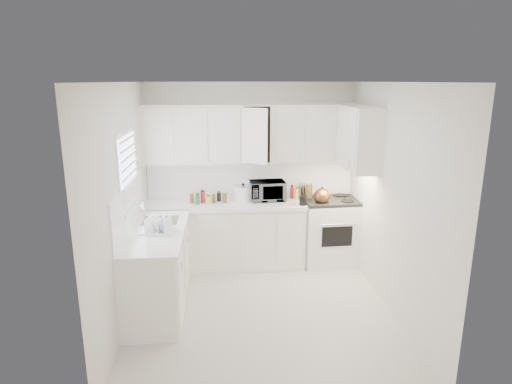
{
  "coord_description": "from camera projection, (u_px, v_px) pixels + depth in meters",
  "views": [
    {
      "loc": [
        -0.44,
        -4.58,
        2.61
      ],
      "look_at": [
        0.0,
        0.7,
        1.25
      ],
      "focal_mm": 30.43,
      "sensor_mm": 36.0,
      "label": 1
    }
  ],
  "objects": [
    {
      "name": "sauce_right_3",
      "position": [
        303.0,
        193.0,
        6.26
      ],
      "size": [
        0.06,
        0.06,
        0.19
      ],
      "primitive_type": "cylinder",
      "color": "black",
      "rests_on": "countertop_back"
    },
    {
      "name": "wall_back",
      "position": [
        251.0,
        173.0,
        6.33
      ],
      "size": [
        3.0,
        0.0,
        3.0
      ],
      "primitive_type": "plane",
      "rotation": [
        1.57,
        0.0,
        0.0
      ],
      "color": "white",
      "rests_on": "ground"
    },
    {
      "name": "rice_cooker",
      "position": [
        243.0,
        192.0,
        6.17
      ],
      "size": [
        0.3,
        0.3,
        0.25
      ],
      "primitive_type": null,
      "rotation": [
        0.0,
        0.0,
        0.2
      ],
      "color": "white",
      "rests_on": "countertop_back"
    },
    {
      "name": "floor",
      "position": [
        261.0,
        309.0,
        5.11
      ],
      "size": [
        3.2,
        3.2,
        0.0
      ],
      "primitive_type": "plane",
      "color": "silver",
      "rests_on": "ground"
    },
    {
      "name": "spice_left_5",
      "position": [
        219.0,
        198.0,
        6.1
      ],
      "size": [
        0.06,
        0.06,
        0.13
      ],
      "primitive_type": "cylinder",
      "color": "black",
      "rests_on": "countertop_back"
    },
    {
      "name": "lower_cabinets_back",
      "position": [
        226.0,
        236.0,
        6.22
      ],
      "size": [
        2.22,
        0.6,
        0.9
      ],
      "primitive_type": null,
      "color": "white",
      "rests_on": "floor"
    },
    {
      "name": "sink",
      "position": [
        160.0,
        211.0,
        5.28
      ],
      "size": [
        0.42,
        0.38,
        0.3
      ],
      "primitive_type": null,
      "color": "gray",
      "rests_on": "countertop_left"
    },
    {
      "name": "microwave",
      "position": [
        267.0,
        189.0,
        6.19
      ],
      "size": [
        0.52,
        0.31,
        0.34
      ],
      "primitive_type": "imported",
      "rotation": [
        0.0,
        0.0,
        0.07
      ],
      "color": "gray",
      "rests_on": "countertop_back"
    },
    {
      "name": "frying_pan",
      "position": [
        341.0,
        196.0,
        6.39
      ],
      "size": [
        0.32,
        0.48,
        0.04
      ],
      "primitive_type": null,
      "rotation": [
        0.0,
        0.0,
        0.12
      ],
      "color": "black",
      "rests_on": "stove"
    },
    {
      "name": "window_blinds",
      "position": [
        129.0,
        177.0,
        4.94
      ],
      "size": [
        0.06,
        0.96,
        1.06
      ],
      "primitive_type": null,
      "color": "white",
      "rests_on": "wall_left"
    },
    {
      "name": "upper_cabinets_right",
      "position": [
        357.0,
        169.0,
        5.64
      ],
      "size": [
        0.33,
        0.9,
        0.8
      ],
      "primitive_type": null,
      "color": "white",
      "rests_on": "wall_right"
    },
    {
      "name": "utensil_crock",
      "position": [
        303.0,
        194.0,
        5.93
      ],
      "size": [
        0.12,
        0.12,
        0.32
      ],
      "primitive_type": null,
      "rotation": [
        0.0,
        0.0,
        -0.1
      ],
      "color": "black",
      "rests_on": "countertop_back"
    },
    {
      "name": "backsplash_left",
      "position": [
        128.0,
        208.0,
        4.88
      ],
      "size": [
        0.02,
        1.6,
        0.55
      ],
      "primitive_type": "cube",
      "color": "white",
      "rests_on": "wall_left"
    },
    {
      "name": "sauce_right_0",
      "position": [
        291.0,
        192.0,
        6.31
      ],
      "size": [
        0.06,
        0.06,
        0.19
      ],
      "primitive_type": "cylinder",
      "color": "red",
      "rests_on": "countertop_back"
    },
    {
      "name": "wall_right",
      "position": [
        393.0,
        200.0,
        4.91
      ],
      "size": [
        0.0,
        3.2,
        3.2
      ],
      "primitive_type": "plane",
      "rotation": [
        1.57,
        0.0,
        -1.57
      ],
      "color": "white",
      "rests_on": "ground"
    },
    {
      "name": "spice_left_3",
      "position": [
        208.0,
        198.0,
        6.09
      ],
      "size": [
        0.06,
        0.06,
        0.13
      ],
      "primitive_type": "cylinder",
      "color": "#D7F138",
      "rests_on": "countertop_back"
    },
    {
      "name": "stove",
      "position": [
        330.0,
        222.0,
        6.31
      ],
      "size": [
        0.84,
        0.7,
        1.24
      ],
      "primitive_type": null,
      "rotation": [
        0.0,
        0.0,
        0.05
      ],
      "color": "white",
      "rests_on": "floor"
    },
    {
      "name": "spice_left_6",
      "position": [
        224.0,
        196.0,
        6.2
      ],
      "size": [
        0.06,
        0.06,
        0.13
      ],
      "primitive_type": "cylinder",
      "color": "brown",
      "rests_on": "countertop_back"
    },
    {
      "name": "sauce_right_1",
      "position": [
        296.0,
        193.0,
        6.25
      ],
      "size": [
        0.06,
        0.06,
        0.19
      ],
      "primitive_type": "cylinder",
      "color": "#D7F138",
      "rests_on": "countertop_back"
    },
    {
      "name": "ceiling",
      "position": [
        262.0,
        82.0,
        4.46
      ],
      "size": [
        3.2,
        3.2,
        0.0
      ],
      "primitive_type": "plane",
      "rotation": [
        3.14,
        0.0,
        0.0
      ],
      "color": "white",
      "rests_on": "ground"
    },
    {
      "name": "sauce_right_5",
      "position": [
        311.0,
        192.0,
        6.27
      ],
      "size": [
        0.06,
        0.06,
        0.19
      ],
      "primitive_type": "cylinder",
      "color": "#236B2B",
      "rests_on": "countertop_back"
    },
    {
      "name": "countertop_back",
      "position": [
        225.0,
        205.0,
        6.09
      ],
      "size": [
        2.24,
        0.64,
        0.05
      ],
      "primitive_type": "cube",
      "color": "white",
      "rests_on": "lower_cabinets_back"
    },
    {
      "name": "paper_towel",
      "position": [
        250.0,
        189.0,
        6.31
      ],
      "size": [
        0.12,
        0.12,
        0.27
      ],
      "primitive_type": "cylinder",
      "color": "white",
      "rests_on": "countertop_back"
    },
    {
      "name": "wall_front",
      "position": [
        281.0,
        262.0,
        3.24
      ],
      "size": [
        3.0,
        0.0,
        3.0
      ],
      "primitive_type": "plane",
      "rotation": [
        -1.57,
        0.0,
        0.0
      ],
      "color": "white",
      "rests_on": "ground"
    },
    {
      "name": "upper_cabinets_back",
      "position": [
        252.0,
        162.0,
        6.12
      ],
      "size": [
        3.0,
        0.33,
        0.8
      ],
      "primitive_type": null,
      "color": "white",
      "rests_on": "wall_back"
    },
    {
      "name": "wall_left",
      "position": [
        123.0,
        206.0,
        4.67
      ],
      "size": [
        0.0,
        3.2,
        3.2
      ],
      "primitive_type": "plane",
      "rotation": [
        1.57,
        0.0,
        1.57
      ],
      "color": "white",
      "rests_on": "ground"
    },
    {
      "name": "sauce_right_4",
      "position": [
        306.0,
        192.0,
        6.32
      ],
      "size": [
        0.06,
        0.06,
        0.19
      ],
      "primitive_type": "cylinder",
      "color": "brown",
      "rests_on": "countertop_back"
    },
    {
      "name": "dish_rack",
      "position": [
        158.0,
        224.0,
        4.87
      ],
      "size": [
        0.42,
        0.34,
        0.2
      ],
      "primitive_type": null,
      "rotation": [
        0.0,
        0.0,
        -0.2
      ],
      "color": "white",
      "rests_on": "countertop_left"
    },
    {
      "name": "countertop_left",
      "position": [
        157.0,
        232.0,
        4.98
      ],
      "size": [
        0.64,
        1.62,
        0.05
      ],
      "primitive_type": "cube",
      "color": "white",
      "rests_on": "lower_cabinets_left"
    },
    {
      "name": "sauce_right_2",
      "position": [
        299.0,
        192.0,
        6.32
      ],
      "size": [
        0.06,
        0.06,
        0.19
      ],
      "primitive_type": "cylinder",
      "color": "brown",
      "rests_on": "countertop_back"
    },
    {
      "name": "backsplash_back",
      "position": [
        251.0,
        179.0,
        6.34
      ],
      "size": [
        2.98,
        0.02,
        0.55
      ],
      "primitive_type": "cube",
      "color": "white",
      "rests_on": "wall_back"
    },
    {
      "name": "spice_left_0",
      "position": [
        192.0,
        197.0,
        6.16
      ],
      "size": [
        0.06,
        0.06,
        0.13
      ],
      "primitive_type": "cylinder",
      "color": "brown",
      "rests_on": "countertop_back"
    },
    {
      "name": "spice_left_2",
      "position": [
        203.0,
        196.0,
        6.17
      ],
      "size": [
        0.06,
        0.06,
        0.13
      ],
      "primitive_type": "cylinder",
      "color": "red",
      "rests_on": "countertop_back"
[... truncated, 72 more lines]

